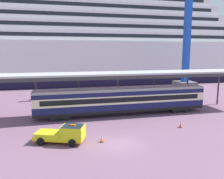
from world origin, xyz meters
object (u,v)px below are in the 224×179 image
object	(u,v)px
train_carriage	(122,100)
traffic_cone_near	(102,139)
traffic_cone_mid	(180,125)
dockside_crane	(190,19)
cruise_ship	(36,38)
service_truck	(64,134)

from	to	relation	value
train_carriage	traffic_cone_near	bearing A→B (deg)	-117.35
train_carriage	traffic_cone_mid	world-z (taller)	train_carriage
dockside_crane	train_carriage	bearing A→B (deg)	-141.57
train_carriage	cruise_ship	bearing A→B (deg)	109.14
service_truck	cruise_ship	bearing A→B (deg)	96.81
service_truck	traffic_cone_near	xyz separation A→B (m)	(3.84, -0.82, -0.61)
service_truck	dockside_crane	bearing A→B (deg)	40.70
train_carriage	service_truck	size ratio (longest dim) A/B	4.64
traffic_cone_near	traffic_cone_mid	size ratio (longest dim) A/B	0.98
cruise_ship	service_truck	world-z (taller)	cruise_ship
traffic_cone_mid	service_truck	bearing A→B (deg)	-173.83
dockside_crane	cruise_ship	bearing A→B (deg)	143.00
service_truck	traffic_cone_near	distance (m)	3.97
service_truck	traffic_cone_near	world-z (taller)	service_truck
cruise_ship	dockside_crane	distance (m)	45.82
traffic_cone_near	dockside_crane	distance (m)	41.02
train_carriage	traffic_cone_mid	distance (m)	9.54
cruise_ship	traffic_cone_mid	distance (m)	57.47
service_truck	train_carriage	bearing A→B (deg)	45.47
cruise_ship	traffic_cone_near	bearing A→B (deg)	-79.33
dockside_crane	traffic_cone_mid	bearing A→B (deg)	-122.76
cruise_ship	train_carriage	distance (m)	48.25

